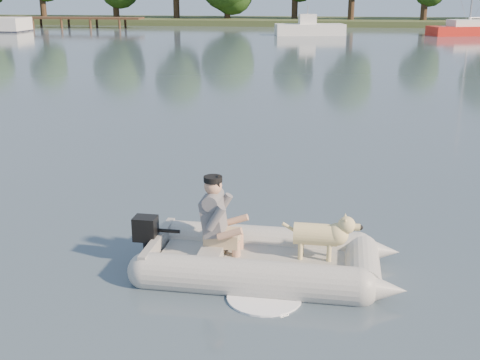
# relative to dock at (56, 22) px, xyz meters

# --- Properties ---
(water) EXTENTS (160.00, 160.00, 0.00)m
(water) POSITION_rel_dock_xyz_m (26.00, -52.00, -0.52)
(water) COLOR #4E6069
(water) RESTS_ON ground
(shore_bank) EXTENTS (160.00, 12.00, 0.70)m
(shore_bank) POSITION_rel_dock_xyz_m (26.00, 10.00, -0.27)
(shore_bank) COLOR #47512D
(shore_bank) RESTS_ON water
(dock) EXTENTS (18.00, 2.00, 1.04)m
(dock) POSITION_rel_dock_xyz_m (0.00, 0.00, 0.00)
(dock) COLOR #4C331E
(dock) RESTS_ON water
(dinghy) EXTENTS (4.55, 2.90, 1.40)m
(dinghy) POSITION_rel_dock_xyz_m (26.50, -52.13, 0.08)
(dinghy) COLOR #979792
(dinghy) RESTS_ON water
(man) EXTENTS (0.75, 0.65, 1.09)m
(man) POSITION_rel_dock_xyz_m (25.80, -52.06, 0.26)
(man) COLOR slate
(man) RESTS_ON dinghy
(dog) EXTENTS (0.95, 0.36, 0.63)m
(dog) POSITION_rel_dock_xyz_m (27.16, -52.10, 0.00)
(dog) COLOR tan
(dog) RESTS_ON dinghy
(outboard_motor) EXTENTS (0.43, 0.30, 0.79)m
(outboard_motor) POSITION_rel_dock_xyz_m (24.83, -52.08, -0.21)
(outboard_motor) COLOR black
(outboard_motor) RESTS_ON dinghy
(motorboat) EXTENTS (6.30, 3.42, 2.52)m
(motorboat) POSITION_rel_dock_xyz_m (25.79, -7.23, 0.63)
(motorboat) COLOR white
(motorboat) RESTS_ON water
(sailboat) EXTENTS (7.97, 4.51, 10.49)m
(sailboat) POSITION_rel_dock_xyz_m (39.37, -5.48, -0.06)
(sailboat) COLOR red
(sailboat) RESTS_ON water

